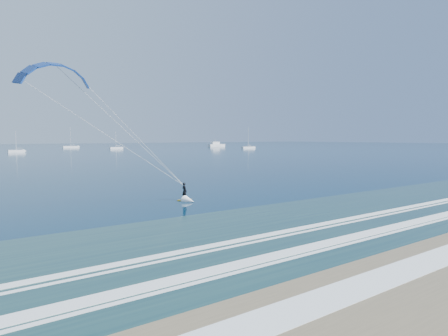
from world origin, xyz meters
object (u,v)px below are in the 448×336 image
at_px(sailboat_6, 248,147).
at_px(sailboat_4, 71,147).
at_px(kitesurfer_rig, 125,131).
at_px(sailboat_5, 116,148).
at_px(motor_yacht, 216,145).
at_px(sailboat_3, 16,151).

bearing_deg(sailboat_6, sailboat_4, 135.31).
relative_size(kitesurfer_rig, sailboat_5, 1.77).
xyz_separation_m(motor_yacht, sailboat_3, (-137.34, -35.68, -0.76)).
relative_size(sailboat_3, sailboat_6, 0.76).
xyz_separation_m(kitesurfer_rig, sailboat_4, (59.83, 235.26, -6.95)).
xyz_separation_m(sailboat_4, sailboat_6, (83.49, -82.59, -0.01)).
distance_m(sailboat_5, sailboat_6, 79.53).
bearing_deg(sailboat_3, kitesurfer_rig, -95.70).
distance_m(motor_yacht, sailboat_5, 81.46).
bearing_deg(sailboat_6, motor_yacht, 77.83).
height_order(motor_yacht, sailboat_4, sailboat_4).
distance_m(kitesurfer_rig, sailboat_3, 167.16).
bearing_deg(sailboat_3, sailboat_6, -6.09).
xyz_separation_m(motor_yacht, sailboat_5, (-80.64, -11.50, -0.76)).
relative_size(motor_yacht, sailboat_5, 1.23).
distance_m(sailboat_4, sailboat_5, 46.87).
xyz_separation_m(sailboat_3, sailboat_4, (43.24, 69.08, 0.02)).
distance_m(kitesurfer_rig, motor_yacht, 253.94).
bearing_deg(sailboat_3, motor_yacht, 14.56).
bearing_deg(kitesurfer_rig, sailboat_4, 75.73).
distance_m(kitesurfer_rig, sailboat_5, 204.11).
relative_size(kitesurfer_rig, sailboat_6, 1.46).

